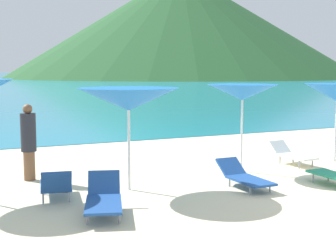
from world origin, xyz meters
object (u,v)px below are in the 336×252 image
lounge_chair_7 (244,176)px  beachgoer_0 (29,140)px  lounge_chair_1 (56,185)px  lounge_chair_5 (292,154)px  lounge_chair_0 (104,198)px  umbrella_2 (129,99)px  umbrella_3 (242,93)px

lounge_chair_7 → beachgoer_0: bearing=146.7°
lounge_chair_1 → lounge_chair_5: lounge_chair_1 is taller
lounge_chair_0 → umbrella_2: bearing=73.2°
lounge_chair_5 → beachgoer_0: (-6.81, 1.07, 0.65)m
umbrella_3 → lounge_chair_1: umbrella_3 is taller
lounge_chair_1 → beachgoer_0: (-0.19, 2.01, 0.63)m
beachgoer_0 → umbrella_2: bearing=-4.8°
lounge_chair_5 → lounge_chair_7: bearing=-152.2°
lounge_chair_1 → lounge_chair_7: lounge_chair_1 is taller
umbrella_2 → umbrella_3: size_ratio=0.99×
lounge_chair_0 → lounge_chair_5: 6.46m
umbrella_3 → lounge_chair_5: 2.48m
umbrella_2 → beachgoer_0: 2.77m
umbrella_2 → lounge_chair_5: (5.01, 0.78, -1.66)m
umbrella_3 → lounge_chair_7: 2.44m
lounge_chair_0 → lounge_chair_5: lounge_chair_0 is taller
lounge_chair_0 → lounge_chair_5: (6.05, 2.26, -0.00)m
umbrella_2 → lounge_chair_7: 3.03m
umbrella_2 → lounge_chair_0: 2.45m
lounge_chair_5 → lounge_chair_7: lounge_chair_5 is taller
lounge_chair_0 → beachgoer_0: size_ratio=0.92×
lounge_chair_0 → lounge_chair_7: lounge_chair_0 is taller
umbrella_3 → beachgoer_0: umbrella_3 is taller
lounge_chair_5 → beachgoer_0: size_ratio=0.81×
umbrella_2 → lounge_chair_5: bearing=8.8°
beachgoer_0 → lounge_chair_7: bearing=7.9°
lounge_chair_0 → lounge_chair_7: size_ratio=1.02×
umbrella_2 → lounge_chair_1: size_ratio=1.54×
umbrella_3 → lounge_chair_7: bearing=-121.3°
umbrella_3 → beachgoer_0: bearing=165.9°
lounge_chair_7 → beachgoer_0: beachgoer_0 is taller
lounge_chair_5 → beachgoer_0: beachgoer_0 is taller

